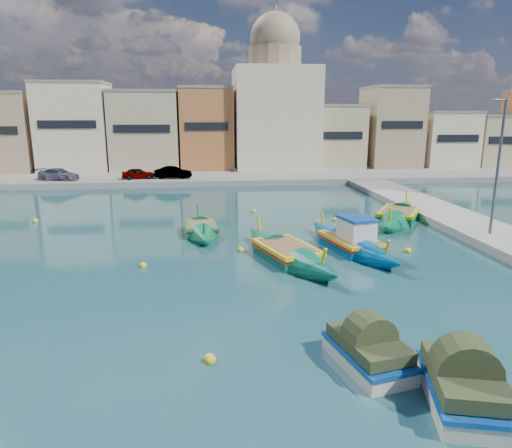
# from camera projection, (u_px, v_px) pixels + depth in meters

# --- Properties ---
(ground) EXTENTS (160.00, 160.00, 0.00)m
(ground) POSITION_uv_depth(u_px,v_px,m) (175.00, 294.00, 18.63)
(ground) COLOR #174446
(ground) RESTS_ON ground
(north_quay) EXTENTS (80.00, 8.00, 0.60)m
(north_quay) POSITION_uv_depth(u_px,v_px,m) (194.00, 179.00, 49.48)
(north_quay) COLOR gray
(north_quay) RESTS_ON ground
(north_townhouses) EXTENTS (83.20, 7.87, 10.19)m
(north_townhouses) POSITION_uv_depth(u_px,v_px,m) (248.00, 132.00, 56.19)
(north_townhouses) COLOR tan
(north_townhouses) RESTS_ON ground
(church_block) EXTENTS (10.00, 10.00, 19.10)m
(church_block) POSITION_uv_depth(u_px,v_px,m) (275.00, 104.00, 56.36)
(church_block) COLOR beige
(church_block) RESTS_ON ground
(quay_street_lamp) EXTENTS (1.18, 0.16, 8.00)m
(quay_street_lamp) POSITION_uv_depth(u_px,v_px,m) (497.00, 166.00, 25.23)
(quay_street_lamp) COLOR #595B60
(quay_street_lamp) RESTS_ON ground
(parked_cars) EXTENTS (15.67, 2.66, 1.24)m
(parked_cars) POSITION_uv_depth(u_px,v_px,m) (116.00, 173.00, 46.99)
(parked_cars) COLOR #4C1919
(parked_cars) RESTS_ON north_quay
(luzzu_turquoise_cabin) EXTENTS (4.02, 9.41, 2.95)m
(luzzu_turquoise_cabin) POSITION_uv_depth(u_px,v_px,m) (351.00, 244.00, 24.60)
(luzzu_turquoise_cabin) COLOR #005A9C
(luzzu_turquoise_cabin) RESTS_ON ground
(luzzu_cyan_mid) EXTENTS (7.00, 9.26, 2.82)m
(luzzu_cyan_mid) POSITION_uv_depth(u_px,v_px,m) (398.00, 217.00, 31.21)
(luzzu_cyan_mid) COLOR #0B7445
(luzzu_cyan_mid) RESTS_ON ground
(luzzu_green) EXTENTS (2.39, 7.28, 2.26)m
(luzzu_green) POSITION_uv_depth(u_px,v_px,m) (201.00, 230.00, 27.98)
(luzzu_green) COLOR #0A7245
(luzzu_green) RESTS_ON ground
(luzzu_blue_south) EXTENTS (4.96, 9.54, 2.70)m
(luzzu_blue_south) POSITION_uv_depth(u_px,v_px,m) (287.00, 254.00, 22.97)
(luzzu_blue_south) COLOR #0A6D50
(luzzu_blue_south) RESTS_ON ground
(tender_near) EXTENTS (2.15, 3.16, 1.43)m
(tender_near) POSITION_uv_depth(u_px,v_px,m) (368.00, 352.00, 13.20)
(tender_near) COLOR beige
(tender_near) RESTS_ON ground
(tender_far) EXTENTS (2.47, 3.50, 1.56)m
(tender_far) POSITION_uv_depth(u_px,v_px,m) (463.00, 387.00, 11.44)
(tender_far) COLOR beige
(tender_far) RESTS_ON ground
(mooring_buoys) EXTENTS (22.58, 21.35, 0.36)m
(mooring_buoys) POSITION_uv_depth(u_px,v_px,m) (233.00, 243.00, 25.76)
(mooring_buoys) COLOR yellow
(mooring_buoys) RESTS_ON ground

